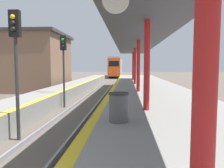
{
  "coord_description": "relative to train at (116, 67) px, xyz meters",
  "views": [
    {
      "loc": [
        2.69,
        -1.12,
        2.61
      ],
      "look_at": [
        1.1,
        21.98,
        0.72
      ],
      "focal_mm": 35.0,
      "sensor_mm": 36.0,
      "label": 1
    }
  ],
  "objects": [
    {
      "name": "train",
      "position": [
        0.0,
        0.0,
        0.0
      ],
      "size": [
        2.62,
        18.09,
        4.63
      ],
      "color": "black",
      "rests_on": "ground"
    },
    {
      "name": "signal_near",
      "position": [
        -1.13,
        -46.25,
        0.79
      ],
      "size": [
        0.36,
        0.31,
        4.5
      ],
      "color": "#2D2D2D",
      "rests_on": "ground"
    },
    {
      "name": "signal_mid",
      "position": [
        -1.28,
        -40.06,
        0.79
      ],
      "size": [
        0.36,
        0.31,
        4.5
      ],
      "color": "#2D2D2D",
      "rests_on": "ground"
    },
    {
      "name": "station_canopy",
      "position": [
        3.43,
        -39.09,
        1.99
      ],
      "size": [
        3.28,
        30.82,
        3.58
      ],
      "color": "red",
      "rests_on": "platform_right"
    },
    {
      "name": "trash_bin",
      "position": [
        2.45,
        -47.08,
        -0.97
      ],
      "size": [
        0.61,
        0.61,
        0.88
      ],
      "color": "#4C4C51",
      "rests_on": "platform_right"
    },
    {
      "name": "station_building",
      "position": [
        -10.06,
        -30.36,
        0.72
      ],
      "size": [
        12.2,
        7.78,
        6.12
      ],
      "color": "brown",
      "rests_on": "ground"
    }
  ]
}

